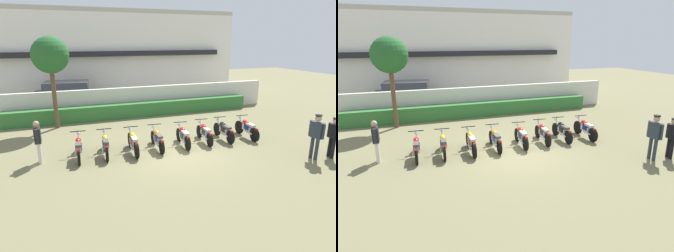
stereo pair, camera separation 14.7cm
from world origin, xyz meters
TOP-DOWN VIEW (x-y plane):
  - ground at (0.00, 0.00)m, footprint 60.00×60.00m
  - building at (0.00, 14.68)m, footprint 19.12×6.50m
  - compound_wall at (0.00, 7.09)m, footprint 18.16×0.30m
  - hedge_row at (0.00, 6.39)m, footprint 14.53×0.70m
  - parked_car at (-3.63, 9.40)m, footprint 4.72×2.61m
  - tree_near_inspector at (-4.50, 5.53)m, footprint 1.81×1.81m
  - motorcycle_in_row_0 at (-3.76, 0.84)m, footprint 0.60×1.94m
  - motorcycle_in_row_1 at (-2.75, 0.79)m, footprint 0.60×1.90m
  - motorcycle_in_row_2 at (-1.65, 0.69)m, footprint 0.60×1.93m
  - motorcycle_in_row_3 at (-0.59, 0.77)m, footprint 0.60×1.91m
  - motorcycle_in_row_4 at (0.58, 0.73)m, footprint 0.60×1.82m
  - motorcycle_in_row_5 at (1.67, 0.84)m, footprint 0.60×1.87m
  - motorcycle_in_row_6 at (2.65, 0.84)m, footprint 0.60×1.91m
  - motorcycle_in_row_7 at (3.82, 0.72)m, footprint 0.60×1.92m
  - inspector_person at (-5.16, 0.89)m, footprint 0.22×0.66m
  - officer_0 at (4.69, -2.40)m, footprint 0.25×0.69m
  - officer_1 at (5.46, -2.51)m, footprint 0.32×0.63m

SIDE VIEW (x-z plane):
  - ground at x=0.00m, z-range 0.00..0.00m
  - hedge_row at x=0.00m, z-range 0.00..0.83m
  - motorcycle_in_row_3 at x=-0.59m, z-range -0.03..0.91m
  - motorcycle_in_row_5 at x=1.67m, z-range -0.03..0.92m
  - motorcycle_in_row_4 at x=0.58m, z-range -0.03..0.92m
  - motorcycle_in_row_0 at x=-3.76m, z-range -0.03..0.92m
  - motorcycle_in_row_6 at x=2.65m, z-range -0.03..0.93m
  - motorcycle_in_row_1 at x=-2.75m, z-range -0.03..0.94m
  - motorcycle_in_row_2 at x=-1.65m, z-range -0.03..0.94m
  - motorcycle_in_row_7 at x=3.82m, z-range -0.03..0.95m
  - compound_wall at x=0.00m, z-range 0.00..1.66m
  - officer_1 at x=5.46m, z-range 0.14..1.73m
  - parked_car at x=-3.63m, z-range -0.01..1.88m
  - inspector_person at x=-5.16m, z-range 0.14..1.76m
  - officer_0 at x=4.69m, z-range 0.17..1.93m
  - building at x=0.00m, z-range 0.00..6.60m
  - tree_near_inspector at x=-4.50m, z-range 1.35..5.98m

